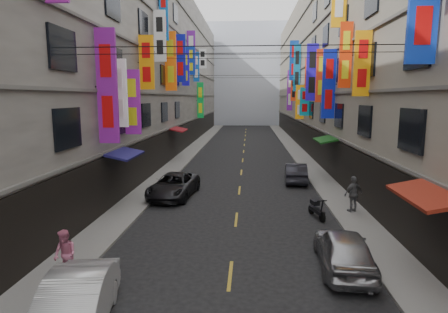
# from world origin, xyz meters

# --- Properties ---
(sidewalk_left) EXTENTS (2.00, 90.00, 0.12)m
(sidewalk_left) POSITION_xyz_m (-6.00, 42.00, 0.06)
(sidewalk_left) COLOR slate
(sidewalk_left) RESTS_ON ground
(sidewalk_right) EXTENTS (2.00, 90.00, 0.12)m
(sidewalk_right) POSITION_xyz_m (6.00, 42.00, 0.06)
(sidewalk_right) COLOR slate
(sidewalk_right) RESTS_ON ground
(building_row_left) EXTENTS (10.14, 90.00, 19.00)m
(building_row_left) POSITION_xyz_m (-11.99, 42.00, 9.49)
(building_row_left) COLOR gray
(building_row_left) RESTS_ON ground
(building_row_right) EXTENTS (10.14, 90.00, 19.00)m
(building_row_right) POSITION_xyz_m (11.99, 42.00, 9.49)
(building_row_right) COLOR gray
(building_row_right) RESTS_ON ground
(haze_block) EXTENTS (18.00, 8.00, 22.00)m
(haze_block) POSITION_xyz_m (0.00, 92.00, 11.00)
(haze_block) COLOR silver
(haze_block) RESTS_ON ground
(shop_signage) EXTENTS (14.00, 55.00, 12.13)m
(shop_signage) POSITION_xyz_m (0.07, 35.24, 9.14)
(shop_signage) COLOR #0F26B6
(shop_signage) RESTS_ON ground
(street_awnings) EXTENTS (13.99, 35.20, 0.41)m
(street_awnings) POSITION_xyz_m (-1.26, 26.00, 3.00)
(street_awnings) COLOR #12451E
(street_awnings) RESTS_ON ground
(overhead_cables) EXTENTS (14.00, 38.04, 1.24)m
(overhead_cables) POSITION_xyz_m (0.00, 30.00, 8.80)
(overhead_cables) COLOR black
(overhead_cables) RESTS_ON ground
(lane_markings) EXTENTS (0.12, 80.20, 0.01)m
(lane_markings) POSITION_xyz_m (0.00, 39.00, 0.00)
(lane_markings) COLOR gold
(lane_markings) RESTS_ON ground
(scooter_far_right) EXTENTS (0.70, 1.77, 1.14)m
(scooter_far_right) POSITION_xyz_m (4.07, 24.54, 0.44)
(scooter_far_right) COLOR black
(scooter_far_right) RESTS_ON ground
(car_left_mid) EXTENTS (2.30, 4.72, 1.49)m
(car_left_mid) POSITION_xyz_m (-3.87, 14.53, 0.74)
(car_left_mid) COLOR silver
(car_left_mid) RESTS_ON ground
(car_left_far) EXTENTS (2.83, 5.32, 1.42)m
(car_left_far) POSITION_xyz_m (-4.00, 28.11, 0.71)
(car_left_far) COLOR black
(car_left_far) RESTS_ON ground
(car_right_mid) EXTENTS (1.99, 4.43, 1.48)m
(car_right_mid) POSITION_xyz_m (4.00, 18.77, 0.74)
(car_right_mid) COLOR #A3A3A8
(car_right_mid) RESTS_ON ground
(car_right_far) EXTENTS (1.78, 4.33, 1.39)m
(car_right_far) POSITION_xyz_m (4.00, 32.73, 0.70)
(car_right_far) COLOR #25252D
(car_right_far) RESTS_ON ground
(pedestrian_lfar) EXTENTS (0.98, 0.89, 1.68)m
(pedestrian_lfar) POSITION_xyz_m (-5.40, 17.14, 0.96)
(pedestrian_lfar) COLOR pink
(pedestrian_lfar) RESTS_ON sidewalk_left
(pedestrian_rfar) EXTENTS (1.28, 1.06, 1.91)m
(pedestrian_rfar) POSITION_xyz_m (6.10, 25.35, 1.08)
(pedestrian_rfar) COLOR slate
(pedestrian_rfar) RESTS_ON sidewalk_right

